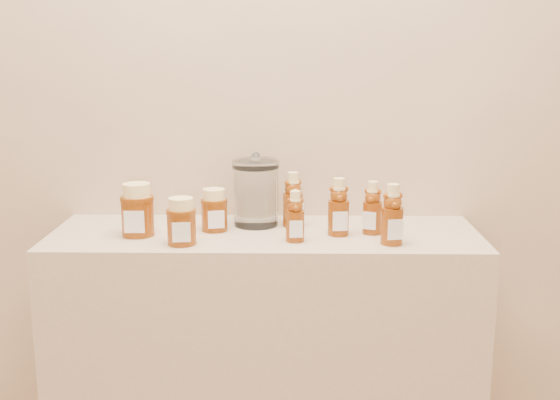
# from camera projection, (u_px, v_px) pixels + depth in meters

# --- Properties ---
(wall_back) EXTENTS (3.50, 0.02, 2.70)m
(wall_back) POSITION_uv_depth(u_px,v_px,m) (267.00, 67.00, 2.06)
(wall_back) COLOR tan
(wall_back) RESTS_ON ground
(display_table) EXTENTS (1.20, 0.40, 0.90)m
(display_table) POSITION_uv_depth(u_px,v_px,m) (266.00, 380.00, 2.06)
(display_table) COLOR tan
(display_table) RESTS_ON ground
(bear_bottle_back_left) EXTENTS (0.08, 0.08, 0.18)m
(bear_bottle_back_left) POSITION_uv_depth(u_px,v_px,m) (293.00, 196.00, 2.01)
(bear_bottle_back_left) COLOR #662908
(bear_bottle_back_left) RESTS_ON display_table
(bear_bottle_back_mid) EXTENTS (0.07, 0.07, 0.18)m
(bear_bottle_back_mid) POSITION_uv_depth(u_px,v_px,m) (339.00, 203.00, 1.92)
(bear_bottle_back_mid) COLOR #662908
(bear_bottle_back_mid) RESTS_ON display_table
(bear_bottle_back_right) EXTENTS (0.07, 0.07, 0.17)m
(bear_bottle_back_right) POSITION_uv_depth(u_px,v_px,m) (373.00, 204.00, 1.94)
(bear_bottle_back_right) COLOR #662908
(bear_bottle_back_right) RESTS_ON display_table
(bear_bottle_front_left) EXTENTS (0.06, 0.06, 0.16)m
(bear_bottle_front_left) POSITION_uv_depth(u_px,v_px,m) (295.00, 213.00, 1.86)
(bear_bottle_front_left) COLOR #662908
(bear_bottle_front_left) RESTS_ON display_table
(bear_bottle_front_right) EXTENTS (0.07, 0.07, 0.18)m
(bear_bottle_front_right) POSITION_uv_depth(u_px,v_px,m) (392.00, 210.00, 1.83)
(bear_bottle_front_right) COLOR #662908
(bear_bottle_front_right) RESTS_ON display_table
(honey_jar_left) EXTENTS (0.09, 0.09, 0.15)m
(honey_jar_left) POSITION_uv_depth(u_px,v_px,m) (137.00, 210.00, 1.92)
(honey_jar_left) COLOR #662908
(honey_jar_left) RESTS_ON display_table
(honey_jar_back) EXTENTS (0.09, 0.09, 0.12)m
(honey_jar_back) POSITION_uv_depth(u_px,v_px,m) (214.00, 210.00, 1.97)
(honey_jar_back) COLOR #662908
(honey_jar_back) RESTS_ON display_table
(honey_jar_front) EXTENTS (0.09, 0.09, 0.12)m
(honey_jar_front) POSITION_uv_depth(u_px,v_px,m) (181.00, 221.00, 1.84)
(honey_jar_front) COLOR #662908
(honey_jar_front) RESTS_ON display_table
(glass_canister) EXTENTS (0.16, 0.16, 0.21)m
(glass_canister) POSITION_uv_depth(u_px,v_px,m) (256.00, 190.00, 2.02)
(glass_canister) COLOR white
(glass_canister) RESTS_ON display_table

